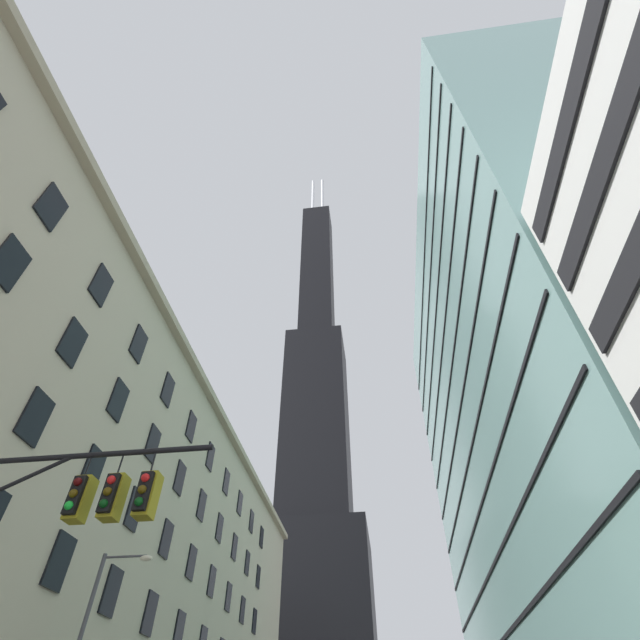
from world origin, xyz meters
The scene contains 4 objects.
station_building centered at (-18.80, 27.48, 12.88)m, with size 16.27×66.96×25.80m.
dark_skyscraper centered at (-10.86, 93.21, 52.08)m, with size 22.35×22.35×183.96m.
glass_office_midrise centered at (19.02, 30.35, 25.23)m, with size 16.15×47.92×50.46m.
traffic_signal_mast centered at (-4.15, 2.74, 5.63)m, with size 6.28×0.63×7.52m.
Camera 1 is at (3.23, -7.09, 1.91)m, focal length 25.66 mm.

